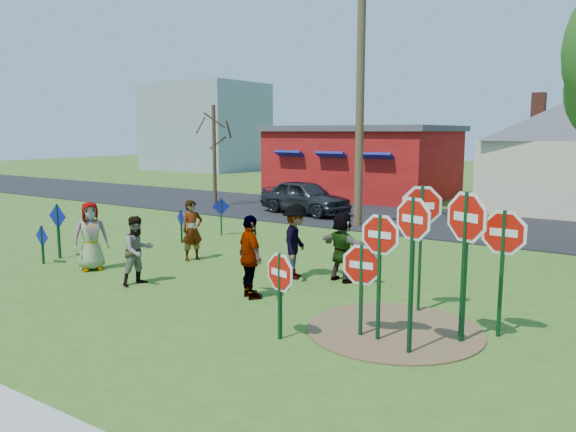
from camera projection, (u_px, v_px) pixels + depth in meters
name	position (u px, v px, depth m)	size (l,w,h in m)	color
ground	(237.00, 282.00, 13.54)	(120.00, 120.00, 0.00)	#35621C
road	(414.00, 220.00, 22.98)	(120.00, 7.50, 0.04)	black
dirt_patch	(394.00, 330.00, 10.24)	(3.20, 3.20, 0.03)	brown
red_building	(364.00, 161.00, 31.05)	(9.40, 7.69, 3.90)	maroon
distant_building	(206.00, 127.00, 52.99)	(10.00, 8.00, 8.00)	#8C939E
stop_sign_a	(280.00, 278.00, 9.67)	(0.89, 0.27, 1.66)	#103D1E
stop_sign_b	(421.00, 217.00, 11.03)	(0.98, 0.47, 2.70)	#103D1E
stop_sign_c	(413.00, 239.00, 8.87)	(0.90, 0.33, 2.71)	#103D1E
stop_sign_d	(503.00, 242.00, 9.71)	(1.07, 0.07, 2.41)	#103D1E
stop_sign_e	(362.00, 271.00, 9.78)	(0.98, 0.11, 1.79)	#103D1E
stop_sign_f	(466.00, 229.00, 9.37)	(1.06, 0.54, 2.78)	#103D1E
stop_sign_g	(380.00, 248.00, 9.50)	(0.95, 0.06, 2.35)	#103D1E
blue_diamond_a	(42.00, 240.00, 15.29)	(0.60, 0.06, 1.07)	#103D1E
blue_diamond_b	(58.00, 224.00, 15.93)	(0.71, 0.07, 1.57)	#103D1E
blue_diamond_c	(181.00, 222.00, 18.19)	(0.57, 0.22, 1.11)	#103D1E
blue_diamond_d	(221.00, 212.00, 19.50)	(0.53, 0.32, 1.31)	#103D1E
person_a	(91.00, 236.00, 14.60)	(0.88, 0.57, 1.80)	#45449C
person_b	(192.00, 230.00, 15.73)	(0.62, 0.41, 1.71)	#206F55
person_c	(138.00, 251.00, 13.22)	(0.80, 0.62, 1.64)	#974F39
person_d	(296.00, 241.00, 13.78)	(1.19, 0.69, 1.85)	#36373B
person_e	(250.00, 257.00, 12.10)	(1.07, 0.45, 1.83)	#532D59
person_f	(342.00, 247.00, 13.51)	(1.58, 0.50, 1.71)	#1E4F28
suv	(305.00, 197.00, 24.42)	(1.73, 4.29, 1.46)	#313035
utility_pole	(360.00, 87.00, 20.68)	(2.42, 0.31, 9.90)	#4C3823
bare_tree_west	(214.00, 142.00, 26.43)	(1.80, 1.80, 4.83)	#382819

